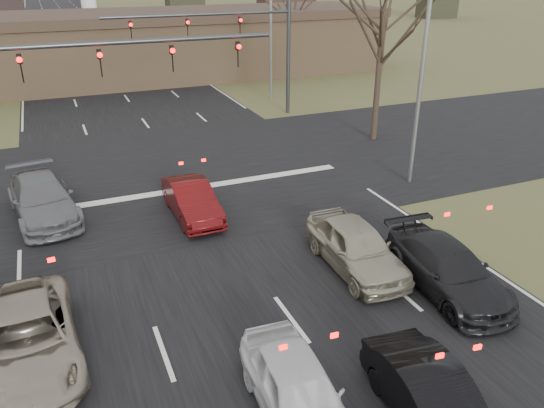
{
  "coord_description": "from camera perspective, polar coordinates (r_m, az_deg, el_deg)",
  "views": [
    {
      "loc": [
        -5.09,
        -7.67,
        8.85
      ],
      "look_at": [
        0.77,
        6.16,
        2.0
      ],
      "focal_mm": 35.0,
      "sensor_mm": 36.0,
      "label": 1
    }
  ],
  "objects": [
    {
      "name": "streetlight_right_far",
      "position": [
        37.69,
        -0.4,
        19.54
      ],
      "size": [
        2.34,
        0.25,
        10.0
      ],
      "color": "gray",
      "rests_on": "ground"
    },
    {
      "name": "car_grey_ahead",
      "position": [
        21.75,
        -23.48,
        0.53
      ],
      "size": [
        2.81,
        5.45,
        1.51
      ],
      "primitive_type": "imported",
      "rotation": [
        0.0,
        0.0,
        0.14
      ],
      "color": "slate",
      "rests_on": "ground"
    },
    {
      "name": "mast_arm_near",
      "position": [
        21.01,
        -23.5,
        12.19
      ],
      "size": [
        12.12,
        0.24,
        8.0
      ],
      "color": "#383A3D",
      "rests_on": "ground"
    },
    {
      "name": "building",
      "position": [
        46.63,
        -14.59,
        16.15
      ],
      "size": [
        42.4,
        10.4,
        5.3
      ],
      "color": "#8A6A4A",
      "rests_on": "ground"
    },
    {
      "name": "car_silver_ahead",
      "position": [
        16.84,
        9.01,
        -4.52
      ],
      "size": [
        1.97,
        4.56,
        1.53
      ],
      "primitive_type": "imported",
      "rotation": [
        0.0,
        0.0,
        -0.04
      ],
      "color": "#A6A186",
      "rests_on": "ground"
    },
    {
      "name": "car_black_hatch",
      "position": [
        12.02,
        17.02,
        -19.75
      ],
      "size": [
        1.82,
        4.15,
        1.33
      ],
      "primitive_type": "imported",
      "rotation": [
        0.0,
        0.0,
        -0.1
      ],
      "color": "black",
      "rests_on": "ground"
    },
    {
      "name": "mast_arm_far",
      "position": [
        32.9,
        -2.89,
        17.79
      ],
      "size": [
        11.12,
        0.24,
        8.0
      ],
      "color": "#383A3D",
      "rests_on": "ground"
    },
    {
      "name": "road_main",
      "position": [
        68.44,
        -19.24,
        15.8
      ],
      "size": [
        14.0,
        300.0,
        0.02
      ],
      "primitive_type": "cube",
      "color": "black",
      "rests_on": "ground"
    },
    {
      "name": "car_red_ahead",
      "position": [
        20.22,
        -8.61,
        0.38
      ],
      "size": [
        1.48,
        4.12,
        1.35
      ],
      "primitive_type": "imported",
      "rotation": [
        0.0,
        0.0,
        0.01
      ],
      "color": "#4F0B0C",
      "rests_on": "ground"
    },
    {
      "name": "car_charcoal_sedan",
      "position": [
        16.42,
        18.34,
        -6.64
      ],
      "size": [
        2.34,
        4.95,
        1.39
      ],
      "primitive_type": "imported",
      "rotation": [
        0.0,
        0.0,
        -0.08
      ],
      "color": "black",
      "rests_on": "ground"
    },
    {
      "name": "ground",
      "position": [
        12.77,
        8.1,
        -19.67
      ],
      "size": [
        360.0,
        360.0,
        0.0
      ],
      "primitive_type": "plane",
      "color": "brown",
      "rests_on": "ground"
    },
    {
      "name": "road_cross",
      "position": [
        24.86,
        -9.64,
        3.33
      ],
      "size": [
        200.0,
        14.0,
        0.02
      ],
      "primitive_type": "cube",
      "color": "black",
      "rests_on": "ground"
    },
    {
      "name": "car_silver_suv",
      "position": [
        14.28,
        -24.8,
        -12.96
      ],
      "size": [
        2.51,
        5.08,
        1.38
      ],
      "primitive_type": "imported",
      "rotation": [
        0.0,
        0.0,
        0.04
      ],
      "color": "gray",
      "rests_on": "ground"
    },
    {
      "name": "car_white_sedan",
      "position": [
        11.74,
        2.81,
        -19.5
      ],
      "size": [
        1.89,
        4.18,
        1.39
      ],
      "primitive_type": "imported",
      "rotation": [
        0.0,
        0.0,
        -0.06
      ],
      "color": "silver",
      "rests_on": "ground"
    },
    {
      "name": "streetlight_right_near",
      "position": [
        22.72,
        15.67,
        15.39
      ],
      "size": [
        2.34,
        0.25,
        10.0
      ],
      "color": "gray",
      "rests_on": "ground"
    }
  ]
}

